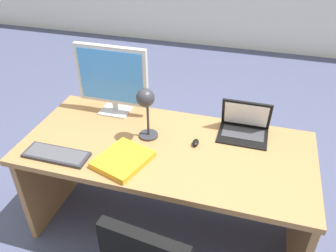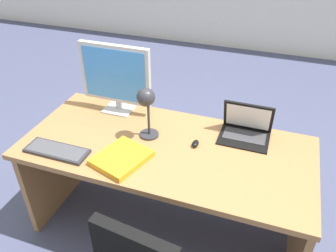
% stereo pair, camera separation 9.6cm
% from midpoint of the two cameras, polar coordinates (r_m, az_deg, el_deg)
% --- Properties ---
extents(ground, '(12.00, 12.00, 0.00)m').
position_cam_midpoint_polar(ground, '(3.70, 5.58, 1.14)').
color(ground, '#474C6B').
extents(desk, '(1.76, 0.81, 0.74)m').
position_cam_midpoint_polar(desk, '(2.25, -1.16, -6.82)').
color(desk, '#9E7042').
rests_on(desk, ground).
extents(monitor, '(0.49, 0.16, 0.48)m').
position_cam_midpoint_polar(monitor, '(2.32, -10.52, 7.98)').
color(monitor, '#B7BABF').
rests_on(monitor, desk).
extents(laptop, '(0.31, 0.24, 0.22)m').
position_cam_midpoint_polar(laptop, '(2.20, 11.46, 0.43)').
color(laptop, black).
rests_on(laptop, desk).
extents(keyboard, '(0.38, 0.14, 0.02)m').
position_cam_midpoint_polar(keyboard, '(2.11, -19.38, -4.56)').
color(keyboard, '#2D2D33').
rests_on(keyboard, desk).
extents(mouse, '(0.04, 0.07, 0.03)m').
position_cam_midpoint_polar(mouse, '(2.08, 3.31, -2.81)').
color(mouse, black).
rests_on(mouse, desk).
extents(desk_lamp, '(0.12, 0.14, 0.35)m').
position_cam_midpoint_polar(desk_lamp, '(2.01, -5.07, 3.66)').
color(desk_lamp, '#2D2D33').
rests_on(desk_lamp, desk).
extents(book, '(0.33, 0.36, 0.04)m').
position_cam_midpoint_polar(book, '(1.97, -8.91, -5.57)').
color(book, orange).
rests_on(book, desk).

